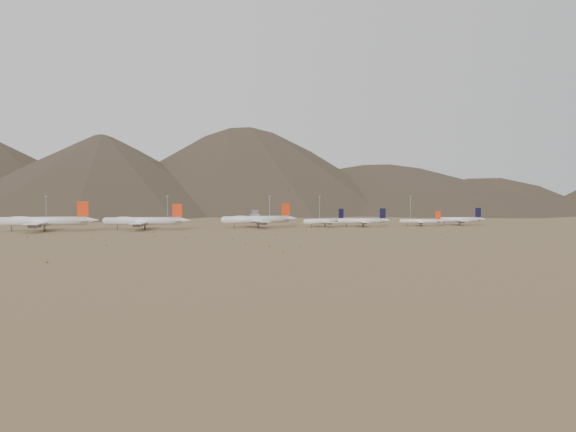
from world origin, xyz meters
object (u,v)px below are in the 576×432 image
object	(u,v)px
widebody_west	(43,221)
widebody_centre	(144,221)
narrowbody_b	(364,221)
control_tower	(255,217)
widebody_east	(257,219)
narrowbody_a	(325,221)

from	to	relation	value
widebody_west	widebody_centre	distance (m)	71.46
widebody_centre	widebody_west	bearing A→B (deg)	-170.14
widebody_centre	narrowbody_b	size ratio (longest dim) A/B	1.43
control_tower	narrowbody_b	bearing A→B (deg)	-52.71
control_tower	widebody_centre	bearing A→B (deg)	-139.03
control_tower	widebody_east	bearing A→B (deg)	-100.38
narrowbody_a	control_tower	size ratio (longest dim) A/B	3.66
widebody_west	control_tower	distance (m)	198.23
widebody_west	widebody_east	world-z (taller)	widebody_west
widebody_east	narrowbody_a	distance (m)	57.18
widebody_west	control_tower	world-z (taller)	widebody_west
widebody_west	narrowbody_a	xyz separation A→B (m)	(217.84, -0.88, -2.70)
widebody_east	control_tower	xyz separation A→B (m)	(15.73, 85.88, -1.42)
widebody_east	narrowbody_b	bearing A→B (deg)	-12.91
narrowbody_b	narrowbody_a	bearing A→B (deg)	178.17
widebody_west	widebody_centre	bearing A→B (deg)	4.29
widebody_east	narrowbody_a	bearing A→B (deg)	-11.40
widebody_centre	narrowbody_b	xyz separation A→B (m)	(178.27, -4.62, -1.89)
widebody_west	narrowbody_b	size ratio (longest dim) A/B	1.60
narrowbody_a	narrowbody_b	distance (m)	32.28
narrowbody_a	narrowbody_b	bearing A→B (deg)	-25.76
widebody_west	widebody_centre	xyz separation A→B (m)	(71.44, -1.41, -0.70)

